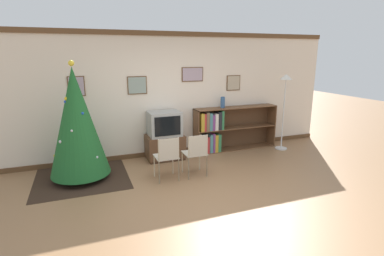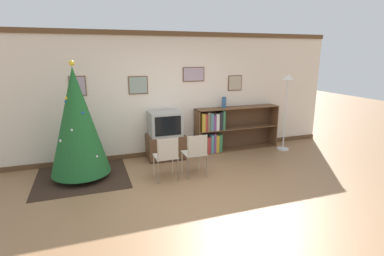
% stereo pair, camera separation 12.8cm
% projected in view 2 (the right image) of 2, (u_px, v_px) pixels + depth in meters
% --- Properties ---
extents(ground_plane, '(24.00, 24.00, 0.00)m').
position_uv_depth(ground_plane, '(207.00, 200.00, 4.72)').
color(ground_plane, '#936B47').
extents(wall_back, '(8.17, 0.11, 2.70)m').
position_uv_depth(wall_back, '(166.00, 95.00, 6.60)').
color(wall_back, silver).
rests_on(wall_back, ground_plane).
extents(area_rug, '(1.64, 1.55, 0.01)m').
position_uv_depth(area_rug, '(82.00, 177.00, 5.56)').
color(area_rug, '#332319').
rests_on(area_rug, ground_plane).
extents(christmas_tree, '(1.05, 1.05, 2.13)m').
position_uv_depth(christmas_tree, '(77.00, 122.00, 5.31)').
color(christmas_tree, maroon).
rests_on(christmas_tree, area_rug).
extents(tv_console, '(0.80, 0.53, 0.53)m').
position_uv_depth(tv_console, '(166.00, 147.00, 6.51)').
color(tv_console, '#412A1A').
rests_on(tv_console, ground_plane).
extents(television, '(0.67, 0.50, 0.52)m').
position_uv_depth(television, '(165.00, 123.00, 6.39)').
color(television, '#9E9E99').
rests_on(television, tv_console).
extents(folding_chair_left, '(0.40, 0.40, 0.82)m').
position_uv_depth(folding_chair_left, '(167.00, 156.00, 5.32)').
color(folding_chair_left, '#BCB29E').
rests_on(folding_chair_left, ground_plane).
extents(folding_chair_right, '(0.40, 0.40, 0.82)m').
position_uv_depth(folding_chair_right, '(196.00, 152.00, 5.50)').
color(folding_chair_right, '#BCB29E').
rests_on(folding_chair_right, ground_plane).
extents(bookshelf, '(2.04, 0.36, 1.02)m').
position_uv_depth(bookshelf, '(222.00, 130.00, 6.99)').
color(bookshelf, brown).
rests_on(bookshelf, ground_plane).
extents(vase, '(0.10, 0.10, 0.25)m').
position_uv_depth(vase, '(224.00, 102.00, 6.88)').
color(vase, '#335684').
rests_on(vase, bookshelf).
extents(standing_lamp, '(0.28, 0.28, 1.79)m').
position_uv_depth(standing_lamp, '(287.00, 93.00, 6.87)').
color(standing_lamp, silver).
rests_on(standing_lamp, ground_plane).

